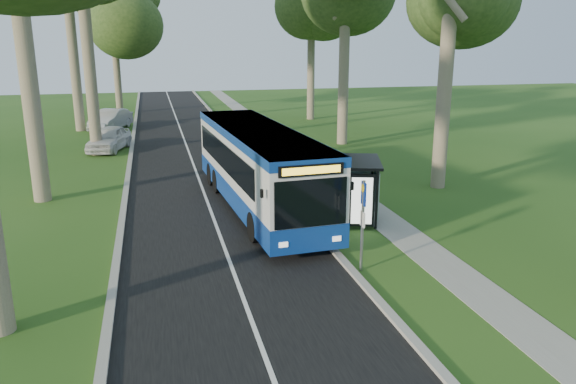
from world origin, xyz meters
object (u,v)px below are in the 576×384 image
object	(u,v)px
litter_bin	(307,187)
car_silver	(111,120)
bus	(258,168)
bus_shelter	(367,180)
car_white	(109,138)
bus_stop_sign	(363,216)

from	to	relation	value
litter_bin	car_silver	world-z (taller)	car_silver
bus	bus_shelter	distance (m)	4.60
bus_shelter	car_white	size ratio (longest dim) A/B	0.68
bus_stop_sign	litter_bin	xyz separation A→B (m)	(0.58, 8.17, -1.25)
bus_stop_sign	car_silver	xyz separation A→B (m)	(-9.06, 30.51, -0.97)
bus	car_white	world-z (taller)	bus
bus	bus_shelter	bearing A→B (deg)	-40.61
bus_shelter	bus_stop_sign	bearing A→B (deg)	-95.50
litter_bin	car_white	xyz separation A→B (m)	(-9.24, 13.61, 0.26)
bus	car_white	xyz separation A→B (m)	(-6.85, 14.61, -0.97)
litter_bin	bus_stop_sign	bearing A→B (deg)	-94.03
bus_shelter	litter_bin	bearing A→B (deg)	126.76
bus_stop_sign	litter_bin	world-z (taller)	bus_stop_sign
bus_stop_sign	car_white	bearing A→B (deg)	115.17
litter_bin	car_white	distance (m)	16.45
bus_shelter	car_silver	xyz separation A→B (m)	(-10.95, 26.08, -0.87)
bus	bus_stop_sign	world-z (taller)	bus
car_silver	bus_shelter	bearing A→B (deg)	-45.56
litter_bin	car_silver	xyz separation A→B (m)	(-9.64, 22.34, 0.28)
litter_bin	car_silver	bearing A→B (deg)	113.34
bus_stop_sign	bus_shelter	xyz separation A→B (m)	(1.88, 4.43, -0.09)
bus_stop_sign	bus_shelter	size ratio (longest dim) A/B	0.93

